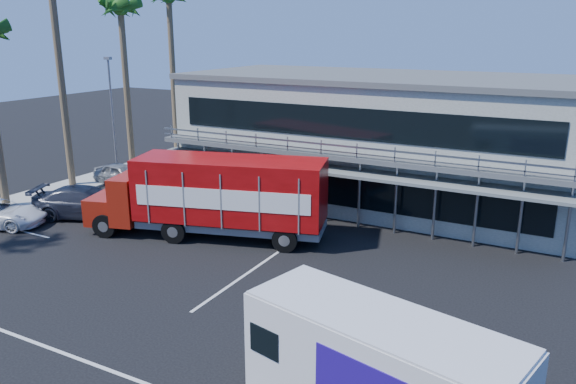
% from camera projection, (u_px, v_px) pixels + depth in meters
% --- Properties ---
extents(ground, '(120.00, 120.00, 0.00)m').
position_uv_depth(ground, '(182.00, 280.00, 22.66)').
color(ground, black).
rests_on(ground, ground).
extents(building, '(22.40, 12.00, 7.30)m').
position_uv_depth(building, '(379.00, 138.00, 32.96)').
color(building, gray).
rests_on(building, ground).
extents(curb_strip, '(3.00, 32.00, 0.16)m').
position_uv_depth(curb_strip, '(49.00, 193.00, 34.51)').
color(curb_strip, '#A5A399').
rests_on(curb_strip, ground).
extents(palm_e, '(2.80, 2.80, 12.25)m').
position_uv_depth(palm_e, '(121.00, 17.00, 37.42)').
color(palm_e, brown).
rests_on(palm_e, ground).
extents(palm_f, '(2.80, 2.80, 13.25)m').
position_uv_depth(palm_f, '(169.00, 6.00, 42.01)').
color(palm_f, brown).
rests_on(palm_f, ground).
extents(light_pole_far, '(0.50, 0.25, 8.09)m').
position_uv_depth(light_pole_far, '(112.00, 112.00, 37.17)').
color(light_pole_far, gray).
rests_on(light_pole_far, ground).
extents(red_truck, '(11.95, 5.77, 3.93)m').
position_uv_depth(red_truck, '(215.00, 194.00, 26.87)').
color(red_truck, maroon).
rests_on(red_truck, ground).
extents(white_van, '(7.12, 3.85, 3.31)m').
position_uv_depth(white_van, '(378.00, 376.00, 13.42)').
color(white_van, silver).
rests_on(white_van, ground).
extents(parked_car_d, '(6.19, 4.43, 1.67)m').
position_uv_depth(parked_car_d, '(87.00, 202.00, 30.12)').
color(parked_car_d, '#2C303B').
rests_on(parked_car_d, ground).
extents(parked_car_e, '(4.35, 1.99, 1.44)m').
position_uv_depth(parked_car_e, '(123.00, 175.00, 36.39)').
color(parked_car_e, gray).
rests_on(parked_car_e, ground).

